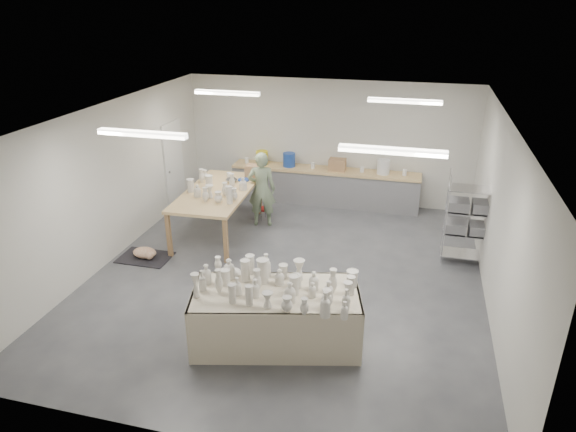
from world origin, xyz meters
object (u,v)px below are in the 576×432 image
(work_table, at_px, (220,191))
(potter, at_px, (262,189))
(drying_table, at_px, (276,314))
(red_stool, at_px, (266,209))

(work_table, relative_size, potter, 1.57)
(drying_table, height_order, red_stool, drying_table)
(drying_table, height_order, work_table, work_table)
(work_table, bearing_deg, red_stool, 48.51)
(potter, bearing_deg, drying_table, 98.31)
(potter, distance_m, red_stool, 0.65)
(potter, height_order, red_stool, potter)
(drying_table, distance_m, work_table, 4.09)
(red_stool, bearing_deg, potter, -90.00)
(potter, bearing_deg, red_stool, -101.55)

